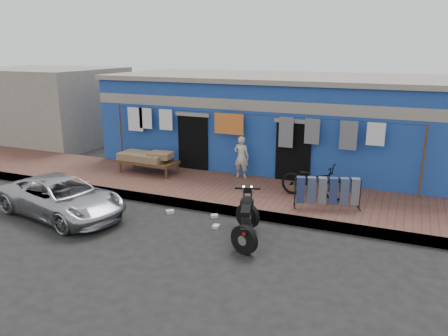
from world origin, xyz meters
TOP-DOWN VIEW (x-y plane):
  - ground at (0.00, 0.00)m, footprint 80.00×80.00m
  - sidewalk at (0.00, 3.00)m, footprint 28.00×3.00m
  - curb at (0.00, 1.55)m, footprint 28.00×0.10m
  - building at (-0.00, 6.99)m, footprint 12.20×5.20m
  - neighbor_left at (-11.00, 7.00)m, footprint 6.00×5.00m
  - clothesline at (-0.38, 4.25)m, footprint 10.06×0.06m
  - car at (-3.70, -0.23)m, footprint 4.09×2.48m
  - seated_person at (-0.31, 4.15)m, footprint 0.49×0.33m
  - bicycle at (2.24, 3.13)m, footprint 1.91×0.84m
  - motorcycle at (1.30, 0.23)m, footprint 1.58×2.08m
  - charpoy at (-3.37, 3.48)m, footprint 2.14×1.13m
  - jeans_rack at (2.75, 2.46)m, footprint 1.96×1.35m
  - litter_a at (-1.17, 1.02)m, footprint 0.25×0.25m
  - litter_b at (0.07, 1.20)m, footprint 0.22×0.21m
  - litter_c at (0.38, 0.60)m, footprint 0.16×0.20m

SIDE VIEW (x-z plane):
  - ground at x=0.00m, z-range 0.00..0.00m
  - litter_c at x=0.38m, z-range 0.00..0.08m
  - litter_a at x=-1.17m, z-range 0.00..0.09m
  - litter_b at x=0.07m, z-range 0.00..0.09m
  - sidewalk at x=0.00m, z-range 0.00..0.25m
  - curb at x=0.00m, z-range 0.00..0.25m
  - car at x=-3.70m, z-range 0.00..1.07m
  - motorcycle at x=1.30m, z-range 0.00..1.13m
  - charpoy at x=-3.37m, z-range 0.25..0.95m
  - jeans_rack at x=2.75m, z-range 0.25..1.10m
  - bicycle at x=2.24m, z-range 0.25..1.45m
  - seated_person at x=-0.31m, z-range 0.25..1.61m
  - building at x=0.00m, z-range 0.01..3.37m
  - neighbor_left at x=-11.00m, z-range 0.00..3.40m
  - clothesline at x=-0.38m, z-range 0.76..2.86m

